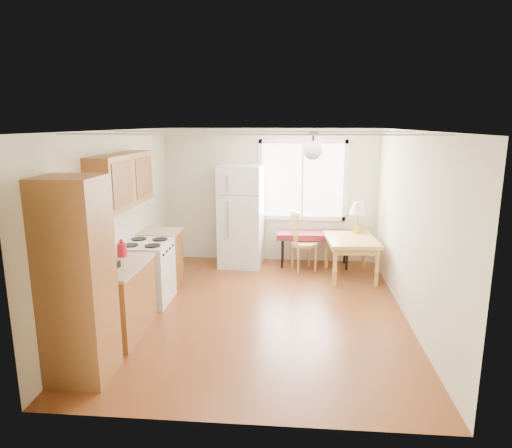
# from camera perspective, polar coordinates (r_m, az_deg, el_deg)

# --- Properties ---
(room_shell) EXTENTS (4.60, 5.60, 2.62)m
(room_shell) POSITION_cam_1_polar(r_m,az_deg,el_deg) (6.18, 0.51, -0.04)
(room_shell) COLOR #592912
(room_shell) RESTS_ON ground
(kitchen_run) EXTENTS (0.65, 3.40, 2.20)m
(kitchen_run) POSITION_cam_1_polar(r_m,az_deg,el_deg) (6.06, -16.43, -4.82)
(kitchen_run) COLOR brown
(kitchen_run) RESTS_ON ground
(window_unit) EXTENTS (1.64, 0.05, 1.51)m
(window_unit) POSITION_cam_1_polar(r_m,az_deg,el_deg) (8.55, 5.82, 5.45)
(window_unit) COLOR white
(window_unit) RESTS_ON room_shell
(pendant_light) EXTENTS (0.26, 0.26, 0.40)m
(pendant_light) POSITION_cam_1_polar(r_m,az_deg,el_deg) (6.43, 7.12, 9.24)
(pendant_light) COLOR black
(pendant_light) RESTS_ON room_shell
(refrigerator) EXTENTS (0.81, 0.82, 1.86)m
(refrigerator) POSITION_cam_1_polar(r_m,az_deg,el_deg) (8.36, -1.83, 1.03)
(refrigerator) COLOR silver
(refrigerator) RESTS_ON ground
(bench) EXTENTS (1.40, 0.56, 0.64)m
(bench) POSITION_cam_1_polar(r_m,az_deg,el_deg) (8.42, 7.32, -1.48)
(bench) COLOR maroon
(bench) RESTS_ON ground
(dining_table) EXTENTS (0.89, 1.15, 0.68)m
(dining_table) POSITION_cam_1_polar(r_m,az_deg,el_deg) (7.93, 11.80, -2.45)
(dining_table) COLOR #AF8A43
(dining_table) RESTS_ON ground
(chair) EXTENTS (0.52, 0.52, 1.09)m
(chair) POSITION_cam_1_polar(r_m,az_deg,el_deg) (8.12, 5.38, -1.56)
(chair) COLOR #AF8A43
(chair) RESTS_ON ground
(table_lamp) EXTENTS (0.32, 0.32, 0.55)m
(table_lamp) POSITION_cam_1_polar(r_m,az_deg,el_deg) (8.25, 12.65, 1.64)
(table_lamp) COLOR gold
(table_lamp) RESTS_ON dining_table
(coffee_maker) EXTENTS (0.21, 0.26, 0.36)m
(coffee_maker) POSITION_cam_1_polar(r_m,az_deg,el_deg) (5.66, -18.01, -4.14)
(coffee_maker) COLOR black
(coffee_maker) RESTS_ON kitchen_run
(kettle) EXTENTS (0.12, 0.12, 0.23)m
(kettle) POSITION_cam_1_polar(r_m,az_deg,el_deg) (6.15, -16.44, -3.06)
(kettle) COLOR red
(kettle) RESTS_ON kitchen_run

